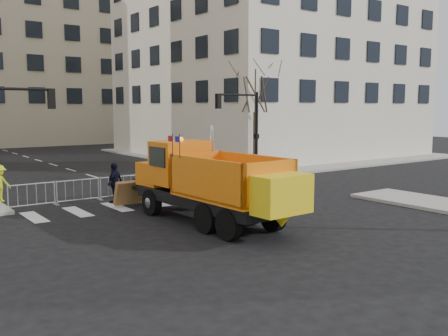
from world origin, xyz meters
TOP-DOWN VIEW (x-y plane):
  - ground at (0.00, 0.00)m, footprint 120.00×120.00m
  - sidewalk_back at (0.00, 8.50)m, footprint 64.00×5.00m
  - traffic_light_right at (8.50, 9.50)m, footprint 0.18×0.18m
  - crowd_barriers at (-0.75, 7.60)m, footprint 12.60×0.60m
  - street_tree at (9.20, 10.50)m, footprint 3.00×3.00m
  - plow_truck at (-1.32, 0.34)m, footprint 3.13×9.60m
  - cop_a at (-0.27, 6.61)m, footprint 0.70×0.60m
  - cop_b at (-1.10, 6.72)m, footprint 1.04×0.98m
  - cop_c at (-2.56, 6.44)m, footprint 1.17×1.01m
  - worker at (-7.01, 9.02)m, footprint 1.26×1.05m
  - newspaper_box at (3.12, 6.50)m, footprint 0.56×0.53m

SIDE VIEW (x-z plane):
  - ground at x=0.00m, z-range 0.00..0.00m
  - sidewalk_back at x=0.00m, z-range 0.00..0.15m
  - crowd_barriers at x=-0.75m, z-range 0.00..1.10m
  - newspaper_box at x=3.12m, z-range 0.15..1.25m
  - cop_a at x=-0.27m, z-range 0.00..1.61m
  - cop_b at x=-1.10m, z-range 0.00..1.71m
  - cop_c at x=-2.56m, z-range 0.00..1.88m
  - worker at x=-7.01m, z-range 0.15..1.84m
  - plow_truck at x=-1.32m, z-range -0.21..3.49m
  - traffic_light_right at x=8.50m, z-range 0.00..5.40m
  - street_tree at x=9.20m, z-range 0.00..7.50m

